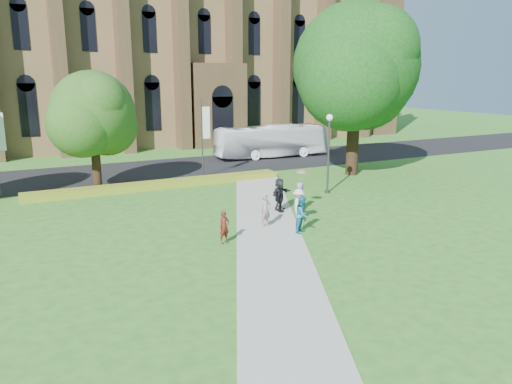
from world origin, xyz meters
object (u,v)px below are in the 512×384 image
tour_coach (271,141)px  pedestrian_0 (224,227)px  streetlamp (329,144)px  large_tree (356,66)px

tour_coach → pedestrian_0: 25.70m
pedestrian_0 → tour_coach: bearing=41.8°
streetlamp → pedestrian_0: bearing=-148.2°
tour_coach → streetlamp: bearing=169.0°
streetlamp → pedestrian_0: 12.39m
large_tree → tour_coach: size_ratio=1.19×
large_tree → tour_coach: large_tree is taller
streetlamp → tour_coach: bearing=75.2°
large_tree → pedestrian_0: 20.64m
streetlamp → large_tree: (5.50, 4.50, 5.07)m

